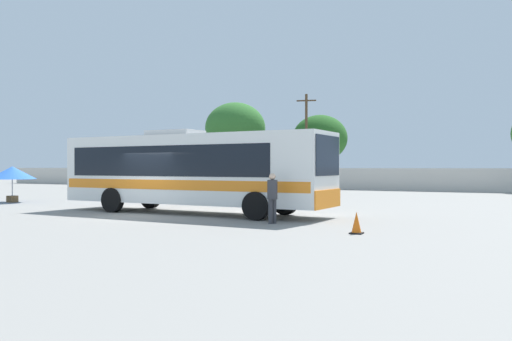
# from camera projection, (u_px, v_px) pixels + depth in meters

# --- Properties ---
(ground_plane) EXTENTS (300.00, 300.00, 0.00)m
(ground_plane) POSITION_uv_depth(u_px,v_px,m) (253.00, 201.00, 29.54)
(ground_plane) COLOR gray
(perimeter_wall) EXTENTS (80.00, 0.30, 1.83)m
(perimeter_wall) POSITION_uv_depth(u_px,v_px,m) (340.00, 179.00, 44.48)
(perimeter_wall) COLOR beige
(perimeter_wall) RESTS_ON ground_plane
(coach_bus_white_orange) EXTENTS (11.99, 3.06, 3.46)m
(coach_bus_white_orange) POSITION_uv_depth(u_px,v_px,m) (190.00, 169.00, 21.51)
(coach_bus_white_orange) COLOR white
(coach_bus_white_orange) RESTS_ON ground_plane
(attendant_by_bus_door) EXTENTS (0.47, 0.47, 1.71)m
(attendant_by_bus_door) POSITION_uv_depth(u_px,v_px,m) (272.00, 195.00, 17.56)
(attendant_by_bus_door) COLOR #38383D
(attendant_by_bus_door) RESTS_ON ground_plane
(vendor_umbrella_near_gate_blue) EXTENTS (2.49, 2.49, 1.95)m
(vendor_umbrella_near_gate_blue) POSITION_uv_depth(u_px,v_px,m) (12.00, 173.00, 28.22)
(vendor_umbrella_near_gate_blue) COLOR gray
(vendor_umbrella_near_gate_blue) RESTS_ON ground_plane
(parked_car_leftmost_red) EXTENTS (4.22, 2.15, 1.49)m
(parked_car_leftmost_red) POSITION_uv_depth(u_px,v_px,m) (211.00, 180.00, 46.31)
(parked_car_leftmost_red) COLOR red
(parked_car_leftmost_red) RESTS_ON ground_plane
(parked_car_second_black) EXTENTS (4.08, 2.12, 1.44)m
(parked_car_second_black) POSITION_uv_depth(u_px,v_px,m) (262.00, 181.00, 43.02)
(parked_car_second_black) COLOR black
(parked_car_second_black) RESTS_ON ground_plane
(utility_pole_near) EXTENTS (1.78, 0.55, 8.64)m
(utility_pole_near) POSITION_uv_depth(u_px,v_px,m) (306.00, 139.00, 47.65)
(utility_pole_near) COLOR #4C3823
(utility_pole_near) RESTS_ON ground_plane
(roadside_tree_left) EXTENTS (3.89, 3.89, 5.61)m
(roadside_tree_left) POSITION_uv_depth(u_px,v_px,m) (187.00, 149.00, 59.28)
(roadside_tree_left) COLOR brown
(roadside_tree_left) RESTS_ON ground_plane
(roadside_tree_midleft) EXTENTS (5.99, 5.99, 8.34)m
(roadside_tree_midleft) POSITION_uv_depth(u_px,v_px,m) (235.00, 128.00, 51.52)
(roadside_tree_midleft) COLOR brown
(roadside_tree_midleft) RESTS_ON ground_plane
(roadside_tree_midright) EXTENTS (5.35, 5.35, 7.01)m
(roadside_tree_midright) POSITION_uv_depth(u_px,v_px,m) (320.00, 138.00, 50.57)
(roadside_tree_midright) COLOR brown
(roadside_tree_midright) RESTS_ON ground_plane
(traffic_cone_on_apron) EXTENTS (0.36, 0.36, 0.64)m
(traffic_cone_on_apron) POSITION_uv_depth(u_px,v_px,m) (356.00, 223.00, 14.88)
(traffic_cone_on_apron) COLOR black
(traffic_cone_on_apron) RESTS_ON ground_plane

